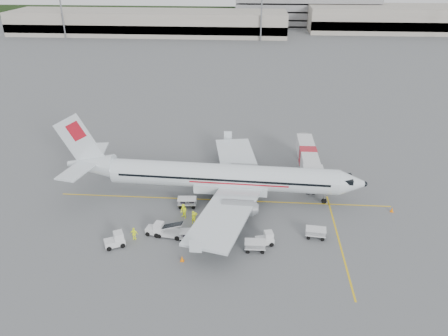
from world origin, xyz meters
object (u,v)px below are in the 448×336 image
at_px(aircraft, 223,161).
at_px(tug_fore, 265,238).
at_px(jet_bridge, 307,162).
at_px(tug_mid, 155,228).
at_px(tug_aft, 114,240).
at_px(belt_loader, 168,227).

relative_size(aircraft, tug_fore, 19.49).
bearing_deg(jet_bridge, aircraft, -147.69).
relative_size(tug_mid, tug_aft, 0.96).
bearing_deg(aircraft, jet_bridge, 35.29).
relative_size(belt_loader, tug_aft, 2.07).
xyz_separation_m(tug_mid, tug_aft, (-4.05, -2.66, 0.04)).
xyz_separation_m(tug_fore, tug_mid, (-12.71, 0.99, 0.04)).
height_order(jet_bridge, tug_mid, jet_bridge).
bearing_deg(tug_aft, belt_loader, -3.68).
bearing_deg(tug_aft, aircraft, 18.94).
relative_size(tug_fore, tug_mid, 0.96).
height_order(jet_bridge, belt_loader, jet_bridge).
xyz_separation_m(belt_loader, tug_fore, (11.10, -0.81, -0.46)).
relative_size(aircraft, tug_aft, 17.80).
xyz_separation_m(aircraft, tug_mid, (-7.30, -9.16, -4.62)).
height_order(aircraft, belt_loader, aircraft).
xyz_separation_m(tug_fore, tug_aft, (-16.76, -1.66, 0.07)).
bearing_deg(belt_loader, jet_bridge, 52.66).
distance_m(jet_bridge, tug_aft, 30.20).
relative_size(aircraft, jet_bridge, 2.45).
distance_m(tug_fore, tug_mid, 12.75).
bearing_deg(belt_loader, tug_fore, 4.30).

